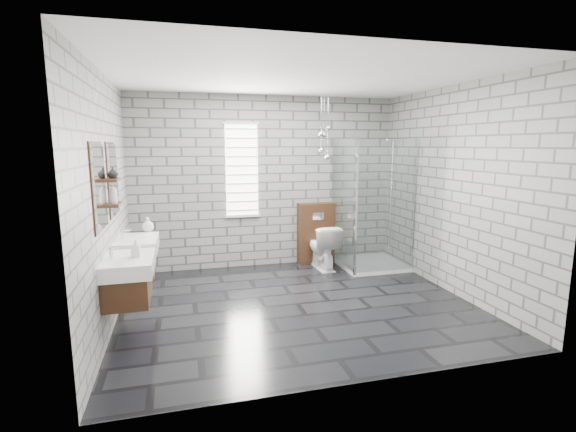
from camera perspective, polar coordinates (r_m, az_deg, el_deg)
name	(u,v)px	position (r m, az deg, el deg)	size (l,w,h in m)	color
floor	(297,305)	(5.27, 1.31, -12.02)	(4.20, 3.60, 0.02)	black
ceiling	(298,76)	(4.95, 1.43, 18.65)	(4.20, 3.60, 0.02)	white
wall_back	(267,182)	(6.68, -2.93, 4.62)	(4.20, 0.02, 2.70)	gray
wall_front	(363,223)	(3.25, 10.21, -0.89)	(4.20, 0.02, 2.70)	gray
wall_left	(106,201)	(4.80, -23.64, 1.84)	(0.02, 3.60, 2.70)	gray
wall_right	(453,191)	(5.87, 21.62, 3.26)	(0.02, 3.60, 2.70)	gray
vanity_left	(125,267)	(4.42, -21.45, -6.50)	(0.47, 0.70, 1.57)	#422514
vanity_right	(134,246)	(5.26, -20.37, -3.90)	(0.47, 0.70, 1.57)	#422514
shelf_lower	(113,205)	(4.74, -22.76, 1.45)	(0.14, 0.30, 0.03)	#422514
shelf_upper	(112,180)	(4.72, -22.96, 4.57)	(0.14, 0.30, 0.03)	#422514
window	(242,170)	(6.57, -6.34, 6.24)	(0.56, 0.05, 1.48)	white
cistern_panel	(316,233)	(6.91, 3.83, -2.36)	(0.60, 0.20, 1.00)	#422514
flush_plate	(318,216)	(6.75, 4.14, -0.04)	(0.18, 0.01, 0.12)	silver
shower_enclosure	(368,237)	(6.70, 10.95, -2.87)	(1.00, 1.00, 2.03)	white
pendant_cluster	(324,140)	(6.46, 4.98, 10.29)	(0.25, 0.20, 0.99)	silver
toilet	(323,247)	(6.62, 4.75, -4.20)	(0.39, 0.69, 0.70)	white
soap_bottle_a	(136,248)	(4.36, -20.09, -4.13)	(0.08, 0.08, 0.18)	#B2B2B2
soap_bottle_b	(148,224)	(5.59, -18.63, -1.09)	(0.14, 0.14, 0.18)	#B2B2B2
soap_bottle_c	(113,193)	(4.69, -22.80, 2.86)	(0.08, 0.08, 0.21)	#B2B2B2
vase	(113,173)	(4.74, -22.84, 5.47)	(0.11, 0.11, 0.11)	#B2B2B2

